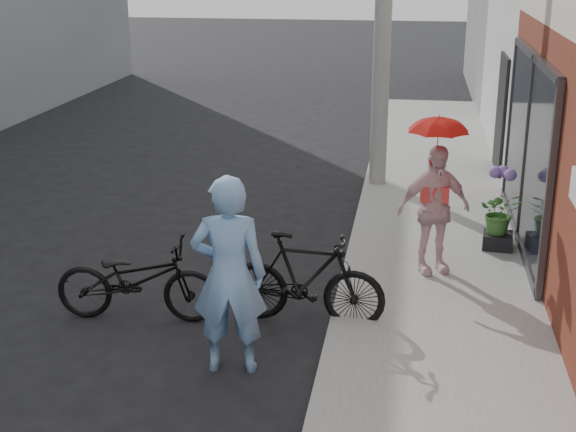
% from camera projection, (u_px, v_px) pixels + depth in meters
% --- Properties ---
extents(ground, '(80.00, 80.00, 0.00)m').
position_uv_depth(ground, '(237.00, 350.00, 8.17)').
color(ground, black).
rests_on(ground, ground).
extents(sidewalk, '(2.20, 24.00, 0.12)m').
position_uv_depth(sidewalk, '(442.00, 281.00, 9.71)').
color(sidewalk, gray).
rests_on(sidewalk, ground).
extents(curb, '(0.12, 24.00, 0.12)m').
position_uv_depth(curb, '(347.00, 275.00, 9.89)').
color(curb, '#9E9E99').
rests_on(curb, ground).
extents(officer, '(0.77, 0.55, 1.96)m').
position_uv_depth(officer, '(229.00, 275.00, 7.51)').
color(officer, '#7EACE1').
rests_on(officer, ground).
extents(bike_left, '(1.83, 0.75, 0.94)m').
position_uv_depth(bike_left, '(137.00, 279.00, 8.71)').
color(bike_left, black).
rests_on(bike_left, ground).
extents(bike_right, '(1.76, 0.60, 1.04)m').
position_uv_depth(bike_right, '(306.00, 279.00, 8.59)').
color(bike_right, black).
rests_on(bike_right, ground).
extents(kimono_woman, '(1.01, 0.73, 1.59)m').
position_uv_depth(kimono_woman, '(433.00, 209.00, 9.62)').
color(kimono_woman, silver).
rests_on(kimono_woman, sidewalk).
extents(parasol, '(0.70, 0.70, 0.61)m').
position_uv_depth(parasol, '(439.00, 119.00, 9.27)').
color(parasol, red).
rests_on(parasol, kimono_woman).
extents(planter, '(0.42, 0.42, 0.20)m').
position_uv_depth(planter, '(498.00, 241.00, 10.60)').
color(planter, black).
rests_on(planter, sidewalk).
extents(potted_plant, '(0.53, 0.46, 0.59)m').
position_uv_depth(potted_plant, '(500.00, 212.00, 10.47)').
color(potted_plant, '#3C742E').
rests_on(potted_plant, planter).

